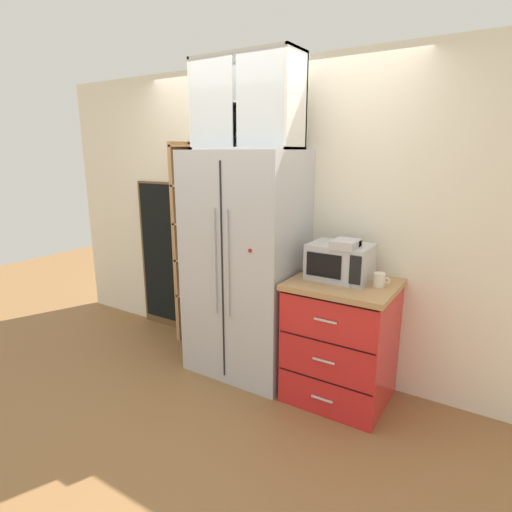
% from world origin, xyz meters
% --- Properties ---
extents(ground_plane, '(10.56, 10.56, 0.00)m').
position_xyz_m(ground_plane, '(0.00, 0.00, 0.00)').
color(ground_plane, olive).
extents(wall_back_cream, '(4.87, 0.10, 2.55)m').
position_xyz_m(wall_back_cream, '(0.00, 0.40, 1.27)').
color(wall_back_cream, silver).
rests_on(wall_back_cream, ground).
extents(refrigerator, '(0.90, 0.66, 1.85)m').
position_xyz_m(refrigerator, '(0.00, 0.03, 0.92)').
color(refrigerator, '#B7BABF').
rests_on(refrigerator, ground).
extents(pantry_shelf_column, '(0.45, 0.28, 1.93)m').
position_xyz_m(pantry_shelf_column, '(-0.69, 0.28, 0.99)').
color(pantry_shelf_column, brown).
rests_on(pantry_shelf_column, ground).
extents(counter_cabinet, '(0.74, 0.66, 0.93)m').
position_xyz_m(counter_cabinet, '(0.85, 0.04, 0.47)').
color(counter_cabinet, red).
rests_on(counter_cabinet, ground).
extents(microwave, '(0.44, 0.33, 0.26)m').
position_xyz_m(microwave, '(0.79, 0.09, 1.06)').
color(microwave, '#B7BABF').
rests_on(microwave, counter_cabinet).
extents(coffee_maker, '(0.17, 0.20, 0.31)m').
position_xyz_m(coffee_maker, '(0.85, 0.04, 1.08)').
color(coffee_maker, '#B7B7BC').
rests_on(coffee_maker, counter_cabinet).
extents(mug_cream, '(0.11, 0.08, 0.10)m').
position_xyz_m(mug_cream, '(1.09, 0.06, 0.98)').
color(mug_cream, silver).
rests_on(mug_cream, counter_cabinet).
extents(mug_sage, '(0.12, 0.09, 0.09)m').
position_xyz_m(mug_sage, '(0.85, -0.02, 0.97)').
color(mug_sage, '#8CA37F').
rests_on(mug_sage, counter_cabinet).
extents(bottle_cobalt, '(0.06, 0.06, 0.25)m').
position_xyz_m(bottle_cobalt, '(0.85, -0.02, 1.04)').
color(bottle_cobalt, navy).
rests_on(bottle_cobalt, counter_cabinet).
extents(bottle_green, '(0.07, 0.07, 0.29)m').
position_xyz_m(bottle_green, '(0.85, 0.12, 1.05)').
color(bottle_green, '#285B33').
rests_on(bottle_green, counter_cabinet).
extents(upper_cabinet, '(0.87, 0.32, 0.68)m').
position_xyz_m(upper_cabinet, '(0.00, 0.08, 2.19)').
color(upper_cabinet, silver).
rests_on(upper_cabinet, refrigerator).
extents(chalkboard_menu, '(0.60, 0.04, 1.54)m').
position_xyz_m(chalkboard_menu, '(-1.24, 0.33, 0.77)').
color(chalkboard_menu, brown).
rests_on(chalkboard_menu, ground).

